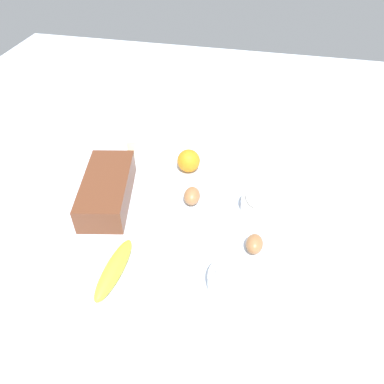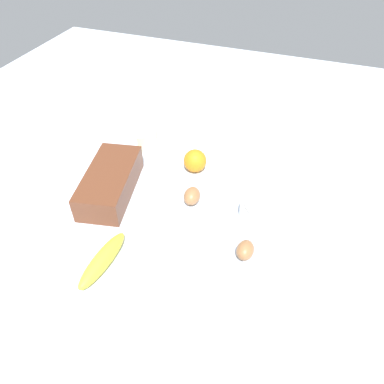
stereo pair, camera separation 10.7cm
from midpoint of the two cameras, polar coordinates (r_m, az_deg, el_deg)
ground_plane at (r=1.11m, az=-2.77°, el=-2.04°), size 2.40×2.40×0.02m
loaf_pan at (r=1.12m, az=-15.71°, el=0.34°), size 0.30×0.18×0.08m
flour_bowl at (r=1.06m, az=8.11°, el=-1.71°), size 0.12×0.12×0.07m
sugar_bowl at (r=0.89m, az=3.36°, el=-13.50°), size 0.14×0.14×0.07m
banana at (r=0.95m, az=-15.25°, el=-11.60°), size 0.19×0.06×0.04m
orange_fruit at (r=1.19m, az=-3.11°, el=4.74°), size 0.07×0.07×0.07m
butter_block at (r=1.31m, az=-10.99°, el=7.50°), size 0.11×0.09×0.06m
egg_near_butter at (r=1.09m, az=-2.54°, el=-0.66°), size 0.07×0.05×0.05m
egg_beside_bowl at (r=0.97m, az=6.48°, el=-8.16°), size 0.06×0.05×0.04m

